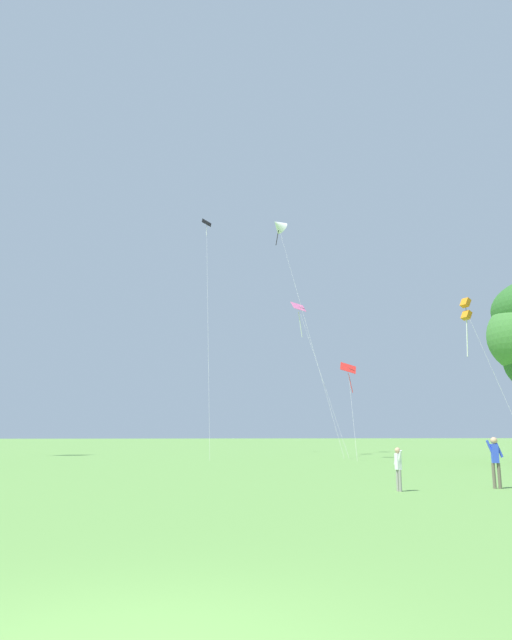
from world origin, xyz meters
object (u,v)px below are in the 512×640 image
object	(u,v)px
person_child_small	(398,465)
person_in_blue_jacket	(495,457)
kite_black_large	(207,242)
kite_red_high	(349,373)
kite_pink_low	(300,316)
kite_orange_box	(466,311)
kite_white_distant	(278,225)

from	to	relation	value
person_child_small	person_in_blue_jacket	bearing A→B (deg)	7.51
kite_black_large	kite_red_high	bearing A→B (deg)	-39.91
kite_pink_low	kite_orange_box	xyz separation A→B (m)	(8.89, -8.94, -1.31)
kite_white_distant	person_in_blue_jacket	distance (m)	34.13
kite_black_large	kite_white_distant	distance (m)	6.31
kite_pink_low	person_child_small	world-z (taller)	kite_pink_low
person_child_small	kite_pink_low	bearing A→B (deg)	83.68
kite_white_distant	kite_orange_box	bearing A→B (deg)	-49.88
kite_pink_low	kite_red_high	bearing A→B (deg)	-64.85
person_child_small	kite_black_large	bearing A→B (deg)	98.28
kite_white_distant	person_child_small	xyz separation A→B (m)	(-1.78, -29.29, -18.31)
kite_black_large	kite_orange_box	bearing A→B (deg)	-36.82
kite_red_high	kite_black_large	size ratio (longest dim) A/B	0.33
kite_pink_low	kite_white_distant	size ratio (longest dim) A/B	0.59
kite_pink_low	kite_black_large	bearing A→B (deg)	156.71
kite_red_high	person_in_blue_jacket	size ratio (longest dim) A/B	4.29
person_in_blue_jacket	person_child_small	bearing A→B (deg)	-172.49
kite_red_high	person_child_small	distance (m)	22.68
kite_red_high	kite_orange_box	world-z (taller)	kite_orange_box
kite_black_large	person_in_blue_jacket	xyz separation A→B (m)	(7.52, -29.01, -16.41)
kite_black_large	person_in_blue_jacket	world-z (taller)	kite_black_large
kite_black_large	kite_white_distant	world-z (taller)	kite_black_large
kite_red_high	kite_orange_box	distance (m)	8.60
kite_pink_low	person_child_small	size ratio (longest dim) A/B	9.63
kite_pink_low	person_in_blue_jacket	xyz separation A→B (m)	(0.31, -25.91, -9.70)
kite_red_high	kite_white_distant	world-z (taller)	kite_white_distant
kite_black_large	kite_pink_low	distance (m)	10.32
kite_red_high	kite_pink_low	world-z (taller)	kite_pink_low
kite_pink_low	kite_orange_box	distance (m)	12.68
kite_orange_box	person_in_blue_jacket	size ratio (longest dim) A/B	6.74
person_child_small	kite_red_high	bearing A→B (deg)	76.47
kite_white_distant	kite_red_high	bearing A→B (deg)	-66.36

